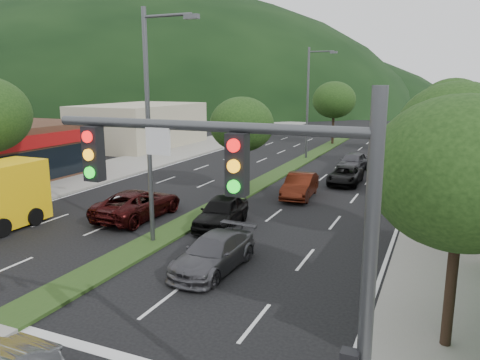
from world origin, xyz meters
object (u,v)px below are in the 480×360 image
at_px(tree_r_a, 462,173).
at_px(tree_r_e, 452,105).
at_px(tree_med_near, 242,125).
at_px(car_queue_e, 353,162).
at_px(traffic_signal, 274,228).
at_px(suv_maroon, 138,204).
at_px(car_queue_a, 222,212).
at_px(tree_r_b, 457,133).
at_px(streetlight_near, 152,117).
at_px(car_queue_c, 300,186).
at_px(streetlight_mid, 310,98).
at_px(tree_r_c, 454,124).
at_px(car_queue_b, 214,253).
at_px(car_queue_d, 345,176).
at_px(tree_r_d, 453,107).
at_px(motorhome, 405,152).
at_px(tree_med_far, 334,100).

distance_m(tree_r_a, tree_r_e, 36.00).
xyz_separation_m(tree_r_e, tree_med_near, (-12.00, -22.00, -0.46)).
distance_m(tree_r_e, car_queue_e, 13.94).
height_order(traffic_signal, tree_med_near, traffic_signal).
xyz_separation_m(suv_maroon, car_queue_a, (4.67, 0.40, -0.01)).
relative_size(tree_r_b, streetlight_near, 0.69).
bearing_deg(car_queue_c, streetlight_mid, 98.94).
bearing_deg(tree_r_c, traffic_signal, -97.85).
bearing_deg(streetlight_near, tree_med_near, 91.18).
xyz_separation_m(car_queue_c, car_queue_e, (1.43, 10.00, 0.02)).
xyz_separation_m(car_queue_a, car_queue_e, (3.30, 17.27, 0.00)).
relative_size(car_queue_a, car_queue_b, 0.96).
xyz_separation_m(tree_r_b, car_queue_d, (-6.54, 11.64, -4.43)).
relative_size(streetlight_near, streetlight_mid, 1.00).
xyz_separation_m(tree_r_d, car_queue_c, (-8.36, -11.36, -4.44)).
bearing_deg(streetlight_near, tree_r_d, 61.80).
distance_m(tree_r_c, tree_r_e, 20.00).
bearing_deg(streetlight_mid, car_queue_c, -76.56).
distance_m(streetlight_near, streetlight_mid, 25.00).
bearing_deg(car_queue_e, tree_med_near, -110.36).
height_order(tree_r_b, tree_r_d, tree_r_d).
height_order(tree_r_d, motorhome, tree_r_d).
xyz_separation_m(suv_maroon, motorhome, (11.89, 16.79, 1.15)).
bearing_deg(car_queue_a, tree_r_e, 64.46).
bearing_deg(traffic_signal, car_queue_c, 104.96).
distance_m(tree_r_e, car_queue_d, 18.14).
distance_m(tree_r_e, tree_med_far, 12.65).
distance_m(car_queue_a, car_queue_c, 7.50).
bearing_deg(car_queue_b, car_queue_d, 87.24).
distance_m(suv_maroon, car_queue_e, 19.38).
height_order(streetlight_near, car_queue_e, streetlight_near).
relative_size(streetlight_mid, car_queue_a, 2.27).
height_order(tree_r_b, tree_med_far, tree_r_b).
relative_size(car_queue_e, motorhome, 0.47).
relative_size(traffic_signal, car_queue_b, 1.53).
height_order(tree_med_near, motorhome, tree_med_near).
bearing_deg(tree_med_near, traffic_signal, -65.20).
height_order(tree_r_d, car_queue_b, tree_r_d).
bearing_deg(car_queue_e, car_queue_a, -95.67).
relative_size(traffic_signal, car_queue_e, 1.58).
height_order(tree_r_d, streetlight_near, streetlight_near).
xyz_separation_m(car_queue_d, motorhome, (3.54, 4.12, 1.30)).
xyz_separation_m(tree_r_e, car_queue_b, (-8.14, -33.63, -4.23)).
bearing_deg(car_queue_c, tree_med_far, 93.66).
distance_m(tree_r_c, car_queue_a, 13.96).
bearing_deg(car_queue_a, streetlight_mid, 88.27).
distance_m(traffic_signal, tree_r_b, 13.87).
distance_m(tree_r_d, suv_maroon, 24.57).
height_order(car_queue_e, motorhome, motorhome).
relative_size(traffic_signal, suv_maroon, 1.28).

